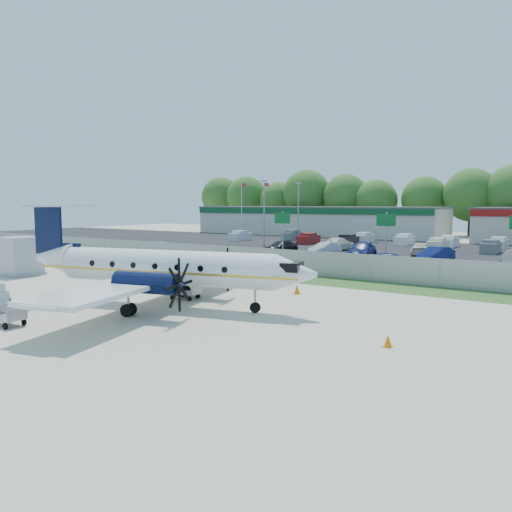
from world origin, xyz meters
The scene contains 28 objects.
ground centered at (0.00, 0.00, 0.00)m, with size 170.00×170.00×0.00m, color beige.
grass_verge centered at (0.00, 12.00, 0.01)m, with size 170.00×4.00×0.02m, color #2D561E.
access_road centered at (0.00, 19.00, 0.01)m, with size 170.00×8.00×0.02m, color black.
parking_lot centered at (0.00, 40.00, 0.01)m, with size 170.00×32.00×0.02m, color black.
perimeter_fence centered at (0.00, 14.00, 1.00)m, with size 120.00×0.06×1.99m.
building_west centered at (-24.00, 61.98, 2.63)m, with size 46.40×12.40×5.24m.
sign_left centered at (-8.00, 22.91, 3.61)m, with size 1.80×0.26×5.00m.
sign_mid centered at (3.00, 22.91, 3.61)m, with size 1.80×0.26×5.00m.
flagpole_west centered at (-35.92, 55.00, 5.64)m, with size 1.06×0.12×10.00m.
flagpole_east centered at (-30.92, 55.00, 5.64)m, with size 1.06×0.12×10.00m.
light_pole_nw centered at (-20.00, 38.00, 5.23)m, with size 0.90×0.35×9.09m.
light_pole_sw centered at (-20.00, 48.00, 5.23)m, with size 0.90×0.35×9.09m.
tree_line centered at (0.00, 74.00, 0.00)m, with size 112.00×6.00×14.00m, color #2D5B1B, non-canonical shape.
aircraft centered at (-1.71, -1.26, 2.22)m, with size 18.80×18.40×5.74m.
baggage_cart_near centered at (-1.79, 0.91, 0.42)m, with size 1.85×1.28×0.90m.
baggage_cart_far centered at (-4.36, -8.82, 0.42)m, with size 1.76×1.11×0.90m.
service_container centered at (-19.84, 1.25, 1.45)m, with size 2.83×2.83×3.11m.
cone_nose centered at (11.92, -2.22, 0.25)m, with size 0.37×0.37×0.52m.
cone_starboard_wing centered at (3.05, 6.17, 0.28)m, with size 0.42×0.42×0.59m.
road_car_west centered at (-20.66, 17.98, 0.00)m, with size 2.68×5.82×1.62m, color silver.
road_car_mid centered at (3.51, 20.56, 0.00)m, with size 1.91×4.75×1.62m, color navy.
parked_car_a centered at (-11.82, 28.93, 0.00)m, with size 1.98×4.86×1.41m, color black.
parked_car_b centered at (-6.19, 29.17, 0.00)m, with size 1.52×4.35×1.43m, color silver.
parked_car_c centered at (-1.51, 28.41, 0.00)m, with size 2.30×5.66×1.64m, color navy.
parked_car_d centered at (6.09, 28.64, 0.00)m, with size 1.68×4.82×1.59m, color navy.
parked_car_f centered at (-7.30, 35.40, 0.00)m, with size 2.26×5.55×1.61m, color beige.
parked_car_g centered at (2.99, 34.62, 0.00)m, with size 2.03×4.99×1.45m, color beige.
far_parking_rows centered at (0.00, 45.00, 0.00)m, with size 56.00×10.00×1.60m, color gray, non-canonical shape.
Camera 1 is at (18.42, -21.56, 5.78)m, focal length 35.00 mm.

